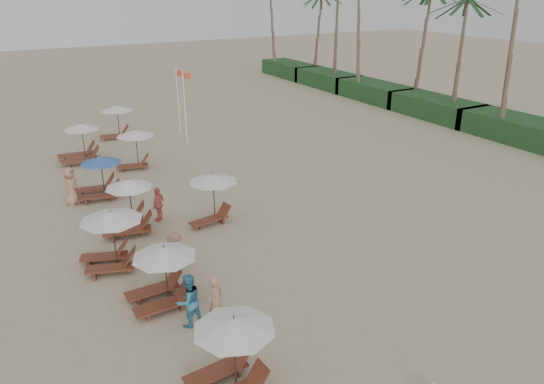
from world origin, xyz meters
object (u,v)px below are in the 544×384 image
flag_pole_near (185,103)px  beachgoer_mid_a (188,300)px  lounger_station_5 (79,145)px  inland_station_2 (115,118)px  beachgoer_far_a (158,204)px  beachgoer_near (216,300)px  inland_station_1 (134,144)px  beachgoer_mid_b (175,253)px  lounger_station_4 (97,178)px  beachgoer_far_b (70,186)px  lounger_station_3 (125,209)px  lounger_station_2 (109,238)px  lounger_station_1 (160,275)px  inland_station_0 (211,192)px  lounger_station_0 (228,353)px

flag_pole_near → beachgoer_mid_a: bearing=-110.7°
lounger_station_5 → inland_station_2: 5.21m
beachgoer_far_a → lounger_station_5: bearing=-127.4°
beachgoer_near → inland_station_1: bearing=40.8°
beachgoer_near → beachgoer_mid_b: size_ratio=1.04×
lounger_station_4 → inland_station_2: 10.89m
beachgoer_near → beachgoer_far_b: 12.47m
inland_station_1 → beachgoer_mid_b: size_ratio=1.60×
lounger_station_3 → beachgoer_mid_a: 7.68m
lounger_station_2 → lounger_station_1: bearing=-74.4°
lounger_station_5 → beachgoer_mid_a: bearing=-90.1°
lounger_station_3 → flag_pole_near: flag_pole_near is taller
lounger_station_4 → lounger_station_2: bearing=-98.6°
inland_station_0 → inland_station_1: 9.07m
lounger_station_1 → beachgoer_near: 2.30m
lounger_station_3 → inland_station_0: 3.80m
inland_station_2 → beachgoer_mid_b: bearing=-97.5°
lounger_station_5 → beachgoer_mid_a: (-0.04, -18.50, -0.12)m
lounger_station_1 → beachgoer_far_a: lounger_station_1 is taller
inland_station_1 → beachgoer_far_b: 5.67m
lounger_station_2 → beachgoer_near: (2.09, -5.22, -0.40)m
lounger_station_1 → beachgoer_mid_b: size_ratio=1.52×
beachgoer_mid_a → flag_pole_near: (7.17, 19.03, 1.79)m
lounger_station_1 → beachgoer_mid_b: (1.12, 1.65, -0.25)m
lounger_station_3 → beachgoer_mid_b: size_ratio=1.59×
lounger_station_1 → flag_pole_near: size_ratio=0.50×
inland_station_1 → lounger_station_3: bearing=-108.3°
lounger_station_1 → lounger_station_3: (0.42, 6.05, -0.00)m
flag_pole_near → lounger_station_4: bearing=-137.3°
lounger_station_2 → flag_pole_near: bearing=59.1°
lounger_station_0 → lounger_station_4: size_ratio=0.96×
lounger_station_3 → lounger_station_5: size_ratio=0.95×
inland_station_1 → beachgoer_mid_b: bearing=-98.9°
lounger_station_5 → flag_pole_near: (7.13, 0.53, 1.67)m
beachgoer_mid_b → lounger_station_1: bearing=123.3°
inland_station_1 → beachgoer_near: 16.12m
lounger_station_1 → beachgoer_mid_a: bearing=-76.9°
inland_station_0 → beachgoer_far_a: inland_station_0 is taller
beachgoer_mid_b → flag_pole_near: (6.43, 15.74, 1.89)m
lounger_station_0 → inland_station_0: size_ratio=0.95×
lounger_station_3 → beachgoer_mid_b: bearing=-80.9°
lounger_station_5 → inland_station_0: lounger_station_5 is taller
beachgoer_mid_a → beachgoer_mid_b: 3.37m
lounger_station_2 → lounger_station_5: bearing=84.4°
lounger_station_0 → beachgoer_far_b: (-1.46, 15.04, -0.20)m
lounger_station_0 → beachgoer_mid_b: lounger_station_0 is taller
inland_station_1 → beachgoer_near: (-1.88, -16.00, -0.60)m
lounger_station_1 → lounger_station_4: 10.61m
lounger_station_2 → beachgoer_mid_b: size_ratio=1.58×
inland_station_2 → beachgoer_mid_a: size_ratio=1.47×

